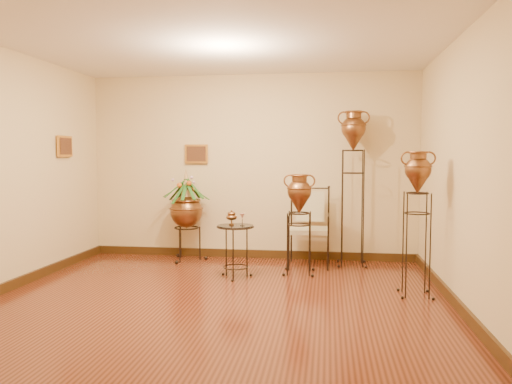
# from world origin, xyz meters

# --- Properties ---
(ground) EXTENTS (5.00, 5.00, 0.00)m
(ground) POSITION_xyz_m (0.00, 0.00, 0.00)
(ground) COLOR maroon
(ground) RESTS_ON ground
(room_shell) EXTENTS (5.02, 5.02, 2.81)m
(room_shell) POSITION_xyz_m (-0.01, 0.01, 1.73)
(room_shell) COLOR beige
(room_shell) RESTS_ON ground
(amphora_tall) EXTENTS (0.49, 0.49, 2.22)m
(amphora_tall) POSITION_xyz_m (1.52, 2.15, 1.14)
(amphora_tall) COLOR black
(amphora_tall) RESTS_ON ground
(amphora_mid) EXTENTS (0.39, 0.39, 1.64)m
(amphora_mid) POSITION_xyz_m (2.15, 0.64, 0.83)
(amphora_mid) COLOR black
(amphora_mid) RESTS_ON ground
(amphora_short) EXTENTS (0.53, 0.53, 1.35)m
(amphora_short) POSITION_xyz_m (0.79, 1.53, 0.67)
(amphora_short) COLOR black
(amphora_short) RESTS_ON ground
(planter_urn) EXTENTS (0.85, 0.85, 1.43)m
(planter_urn) POSITION_xyz_m (-0.93, 2.15, 0.80)
(planter_urn) COLOR black
(planter_urn) RESTS_ON ground
(armchair) EXTENTS (0.63, 0.59, 1.12)m
(armchair) POSITION_xyz_m (0.91, 2.00, 0.56)
(armchair) COLOR black
(armchair) RESTS_ON ground
(side_table) EXTENTS (0.53, 0.53, 0.86)m
(side_table) POSITION_xyz_m (0.00, 1.17, 0.35)
(side_table) COLOR black
(side_table) RESTS_ON ground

